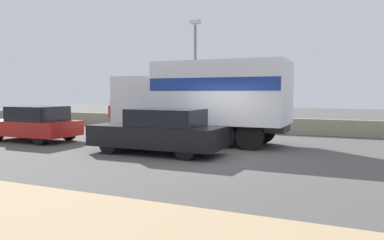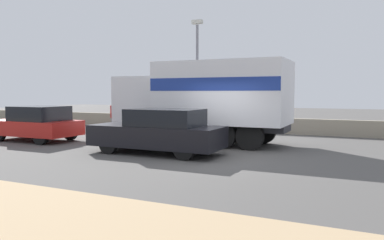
# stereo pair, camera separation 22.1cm
# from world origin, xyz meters

# --- Properties ---
(ground_plane) EXTENTS (80.00, 80.00, 0.00)m
(ground_plane) POSITION_xyz_m (0.00, 0.00, 0.00)
(ground_plane) COLOR #514F4C
(dirt_shoulder_foreground) EXTENTS (60.00, 4.07, 0.04)m
(dirt_shoulder_foreground) POSITION_xyz_m (0.00, -7.03, 0.02)
(dirt_shoulder_foreground) COLOR tan
(dirt_shoulder_foreground) RESTS_ON ground_plane
(stone_wall_backdrop) EXTENTS (60.00, 0.35, 0.78)m
(stone_wall_backdrop) POSITION_xyz_m (0.00, 7.97, 0.39)
(stone_wall_backdrop) COLOR gray
(stone_wall_backdrop) RESTS_ON ground_plane
(street_lamp) EXTENTS (0.56, 0.28, 5.88)m
(street_lamp) POSITION_xyz_m (-3.56, 7.48, 3.47)
(street_lamp) COLOR slate
(street_lamp) RESTS_ON ground_plane
(box_truck) EXTENTS (7.07, 2.60, 3.25)m
(box_truck) POSITION_xyz_m (-1.19, 3.03, 1.90)
(box_truck) COLOR silver
(box_truck) RESTS_ON ground_plane
(car_hatchback) EXTENTS (4.55, 1.70, 1.51)m
(car_hatchback) POSITION_xyz_m (-1.62, -0.01, 0.76)
(car_hatchback) COLOR black
(car_hatchback) RESTS_ON ground_plane
(car_sedan_second) EXTENTS (3.87, 1.86, 1.48)m
(car_sedan_second) POSITION_xyz_m (-8.02, 0.73, 0.74)
(car_sedan_second) COLOR #B21E19
(car_sedan_second) RESTS_ON ground_plane
(pedestrian) EXTENTS (0.35, 0.35, 1.59)m
(pedestrian) POSITION_xyz_m (-7.20, 5.01, 0.82)
(pedestrian) COLOR slate
(pedestrian) RESTS_ON ground_plane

